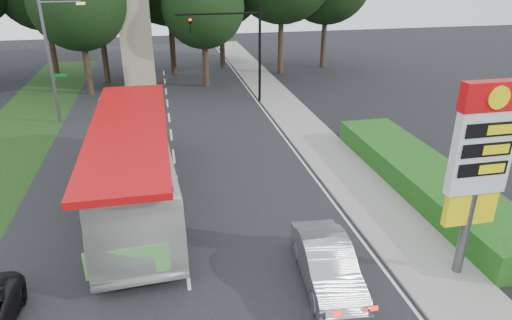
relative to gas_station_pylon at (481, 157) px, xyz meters
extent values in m
cube|color=black|center=(-9.20, 10.01, -4.44)|extent=(14.00, 80.00, 0.02)
cube|color=gray|center=(-0.70, 10.01, -4.39)|extent=(3.00, 80.00, 0.12)
cube|color=#193814|center=(-18.70, 16.01, -4.44)|extent=(5.00, 50.00, 0.02)
cube|color=#154E14|center=(2.30, 6.01, -3.85)|extent=(3.00, 14.00, 1.20)
cylinder|color=#59595E|center=(0.00, 0.01, -2.85)|extent=(0.32, 0.32, 3.20)
cube|color=#FDEA0D|center=(0.00, 0.01, -1.85)|extent=(1.80, 0.25, 1.10)
cube|color=silver|center=(0.00, 0.01, 0.15)|extent=(2.00, 0.35, 2.80)
cube|color=red|center=(0.00, 0.01, 1.95)|extent=(2.10, 0.40, 0.90)
cylinder|color=#FDEA0D|center=(0.00, -0.21, 1.95)|extent=(0.70, 0.05, 0.70)
cube|color=black|center=(0.00, -0.18, 0.95)|extent=(1.70, 0.04, 0.45)
cube|color=black|center=(0.00, -0.18, 0.30)|extent=(1.70, 0.04, 0.45)
cube|color=black|center=(0.00, -0.18, -0.35)|extent=(1.70, 0.04, 0.45)
cylinder|color=black|center=(-2.20, 22.01, -0.85)|extent=(0.20, 0.20, 7.20)
cylinder|color=black|center=(-5.20, 22.01, 2.15)|extent=(6.00, 0.14, 0.14)
imported|color=black|center=(-7.20, 22.01, 1.90)|extent=(0.18, 0.22, 1.10)
sphere|color=#FF0C05|center=(-7.20, 21.86, 1.80)|extent=(0.18, 0.18, 0.18)
cylinder|color=#59595E|center=(-16.40, 20.01, -0.45)|extent=(0.20, 0.20, 8.00)
cylinder|color=#59595E|center=(-15.20, 20.01, 3.25)|extent=(2.40, 0.12, 0.12)
cube|color=#FFE599|center=(-14.00, 20.01, 3.15)|extent=(0.50, 0.22, 0.14)
cube|color=#0C591E|center=(-15.95, 20.01, -1.25)|extent=(0.85, 0.04, 0.22)
cube|color=#0C591E|center=(-16.40, 20.46, -1.55)|extent=(0.04, 0.85, 0.22)
cube|color=tan|center=(-11.20, 28.01, 0.05)|extent=(2.50, 2.50, 9.00)
cylinder|color=#2D2116|center=(-19.20, 35.01, -1.75)|extent=(0.50, 0.50, 5.40)
cylinder|color=#2D2116|center=(-14.20, 31.01, -1.21)|extent=(0.50, 0.50, 6.48)
cylinder|color=#2D2116|center=(-8.20, 33.01, -1.48)|extent=(0.50, 0.50, 5.94)
cylinder|color=#2D2116|center=(-3.20, 35.01, -1.84)|extent=(0.50, 0.50, 5.22)
cylinder|color=#2D2116|center=(1.80, 31.01, -1.39)|extent=(0.50, 0.50, 6.12)
cylinder|color=#2D2116|center=(6.80, 33.01, -1.66)|extent=(0.50, 0.50, 5.58)
cylinder|color=#2D2116|center=(-15.20, 27.01, -2.11)|extent=(0.50, 0.50, 4.68)
sphere|color=black|center=(-15.20, 27.01, 2.70)|extent=(7.28, 7.28, 7.28)
cylinder|color=#2D2116|center=(-5.70, 27.51, -2.29)|extent=(0.50, 0.50, 4.32)
sphere|color=black|center=(-5.70, 27.51, 2.15)|extent=(6.72, 6.72, 6.72)
imported|color=silver|center=(-11.06, 7.66, -2.61)|extent=(3.79, 13.38, 3.69)
imported|color=#9C9EA3|center=(-4.64, 0.46, -3.69)|extent=(2.02, 4.75, 1.53)
camera|label=1|loc=(-9.56, -11.27, 5.60)|focal=32.00mm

